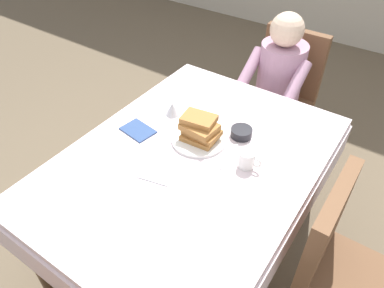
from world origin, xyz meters
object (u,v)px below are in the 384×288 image
diner_person (277,80)px  bowl_butter (241,132)px  chair_diner (283,88)px  spoon_near_edge (152,181)px  fork_left_of_plate (167,129)px  chair_right_side (339,264)px  breakfast_stack (200,129)px  cup_coffee (247,159)px  plate_breakfast (199,139)px  knife_right_of_plate (229,156)px  dining_table_main (191,171)px  syrup_pitcher (172,109)px

diner_person → bowl_butter: diner_person is taller
chair_diner → spoon_near_edge: bearing=87.7°
fork_left_of_plate → chair_right_side: bearing=-97.3°
diner_person → fork_left_of_plate: (-0.23, -0.90, 0.07)m
breakfast_stack → cup_coffee: breakfast_stack is taller
diner_person → plate_breakfast: bearing=87.3°
chair_right_side → fork_left_of_plate: chair_right_side is taller
plate_breakfast → fork_left_of_plate: 0.19m
chair_diner → chair_right_side: 1.40m
knife_right_of_plate → breakfast_stack: bearing=75.9°
plate_breakfast → cup_coffee: 0.29m
dining_table_main → knife_right_of_plate: bearing=37.3°
dining_table_main → chair_right_side: chair_right_side is taller
diner_person → cup_coffee: 0.95m
fork_left_of_plate → knife_right_of_plate: bearing=-90.9°
bowl_butter → fork_left_of_plate: size_ratio=0.61×
diner_person → breakfast_stack: size_ratio=5.53×
chair_right_side → fork_left_of_plate: bearing=-96.4°
diner_person → breakfast_stack: (-0.04, -0.88, 0.14)m
syrup_pitcher → spoon_near_edge: (0.23, -0.45, -0.04)m
diner_person → bowl_butter: 0.75m
chair_right_side → spoon_near_edge: bearing=-74.9°
chair_right_side → chair_diner: bearing=-146.6°
diner_person → cup_coffee: bearing=105.1°
knife_right_of_plate → spoon_near_edge: size_ratio=1.33×
dining_table_main → plate_breakfast: (-0.04, 0.13, 0.10)m
cup_coffee → bowl_butter: 0.22m
chair_diner → spoon_near_edge: chair_diner is taller
plate_breakfast → bowl_butter: 0.22m
chair_right_side → spoon_near_edge: 0.88m
breakfast_stack → knife_right_of_plate: size_ratio=1.01×
dining_table_main → spoon_near_edge: bearing=-104.1°
fork_left_of_plate → plate_breakfast: bearing=-84.9°
chair_diner → cup_coffee: size_ratio=8.23×
plate_breakfast → breakfast_stack: size_ratio=1.38×
dining_table_main → diner_person: (-0.00, 1.01, 0.02)m
cup_coffee → fork_left_of_plate: bearing=178.8°
diner_person → breakfast_stack: bearing=87.5°
bowl_butter → fork_left_of_plate: 0.39m
breakfast_stack → chair_right_side: bearing=-9.5°
dining_table_main → breakfast_stack: 0.22m
knife_right_of_plate → diner_person: bearing=2.5°
plate_breakfast → syrup_pitcher: size_ratio=3.50×
knife_right_of_plate → spoon_near_edge: 0.39m
breakfast_stack → syrup_pitcher: breakfast_stack is taller
chair_right_side → knife_right_of_plate: size_ratio=4.65×
bowl_butter → cup_coffee: bearing=-55.0°
chair_diner → breakfast_stack: chair_diner is taller
chair_diner → plate_breakfast: bearing=87.7°
diner_person → cup_coffee: diner_person is taller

